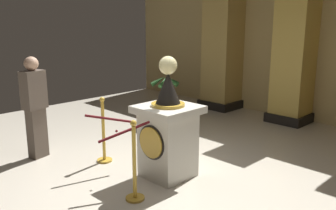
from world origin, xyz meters
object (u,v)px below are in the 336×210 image
stanchion_far (135,172)px  potted_palm_left (165,104)px  pedestal_clock (168,132)px  stanchion_near (104,139)px  bystander_guest (35,105)px

stanchion_far → potted_palm_left: (-2.54, 3.02, -0.05)m
pedestal_clock → potted_palm_left: size_ratio=1.72×
stanchion_near → stanchion_far: (1.32, -0.47, -0.00)m
pedestal_clock → stanchion_far: bearing=-74.9°
pedestal_clock → stanchion_far: (0.21, -0.79, -0.30)m
stanchion_near → bystander_guest: bearing=-144.7°
pedestal_clock → stanchion_near: pedestal_clock is taller
pedestal_clock → potted_palm_left: pedestal_clock is taller
stanchion_far → bystander_guest: 2.31m
potted_palm_left → stanchion_far: bearing=-50.0°
pedestal_clock → stanchion_near: bearing=-163.6°
pedestal_clock → potted_palm_left: (-2.32, 2.23, -0.35)m
potted_palm_left → bystander_guest: 3.27m
stanchion_near → bystander_guest: size_ratio=0.64×
bystander_guest → stanchion_near: bearing=35.3°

